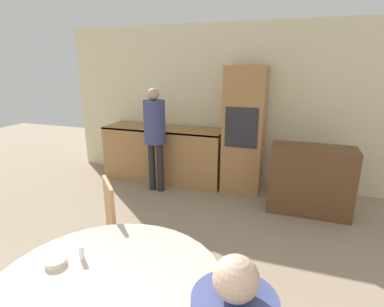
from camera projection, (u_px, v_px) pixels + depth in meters
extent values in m
cube|color=beige|center=(235.00, 106.00, 4.94)|extent=(6.09, 0.05, 2.60)
cube|color=#AD7A47|center=(164.00, 154.00, 5.23)|extent=(2.08, 0.60, 0.92)
cube|color=black|center=(163.00, 129.00, 5.11)|extent=(2.08, 0.60, 0.03)
cube|color=#AD7A47|center=(244.00, 130.00, 4.66)|extent=(0.60, 0.58, 1.95)
cube|color=#28282D|center=(241.00, 128.00, 4.37)|extent=(0.48, 0.01, 0.60)
cube|color=brown|center=(310.00, 180.00, 4.03)|extent=(1.07, 0.45, 0.93)
cylinder|color=beige|center=(107.00, 287.00, 1.71)|extent=(1.37, 1.37, 0.03)
cylinder|color=#AD7A47|center=(73.00, 261.00, 2.76)|extent=(0.04, 0.04, 0.45)
cylinder|color=#AD7A47|center=(76.00, 283.00, 2.48)|extent=(0.04, 0.04, 0.45)
cylinder|color=#AD7A47|center=(108.00, 252.00, 2.89)|extent=(0.04, 0.04, 0.45)
cylinder|color=#AD7A47|center=(115.00, 272.00, 2.61)|extent=(0.04, 0.04, 0.45)
cube|color=#AD7A47|center=(91.00, 244.00, 2.62)|extent=(0.57, 0.57, 0.02)
cube|color=#AD7A47|center=(110.00, 211.00, 2.61)|extent=(0.29, 0.29, 0.54)
sphere|color=tan|center=(236.00, 278.00, 1.14)|extent=(0.18, 0.18, 0.18)
cylinder|color=#262628|center=(152.00, 166.00, 4.79)|extent=(0.11, 0.11, 0.79)
cylinder|color=#262628|center=(160.00, 167.00, 4.75)|extent=(0.11, 0.11, 0.79)
cylinder|color=#3D477A|center=(155.00, 122.00, 4.56)|extent=(0.33, 0.33, 0.66)
sphere|color=tan|center=(153.00, 94.00, 4.44)|extent=(0.18, 0.18, 0.18)
cylinder|color=beige|center=(56.00, 262.00, 1.88)|extent=(0.13, 0.13, 0.04)
cylinder|color=white|center=(82.00, 254.00, 1.93)|extent=(0.03, 0.03, 0.07)
cylinder|color=silver|center=(81.00, 248.00, 1.92)|extent=(0.03, 0.03, 0.01)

